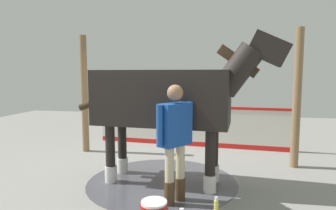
# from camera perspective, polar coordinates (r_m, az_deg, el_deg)

# --- Properties ---
(ground_plane) EXTENTS (16.00, 16.00, 0.02)m
(ground_plane) POSITION_cam_1_polar(r_m,az_deg,el_deg) (5.52, -4.00, -13.62)
(ground_plane) COLOR gray
(wet_patch) EXTENTS (2.57, 2.57, 0.00)m
(wet_patch) POSITION_cam_1_polar(r_m,az_deg,el_deg) (5.21, -1.13, -14.69)
(wet_patch) COLOR #4C4C54
(wet_patch) RESTS_ON ground
(barrier_wall) EXTENTS (4.92, 0.43, 1.04)m
(barrier_wall) POSITION_cam_1_polar(r_m,az_deg,el_deg) (7.52, 4.35, -4.38)
(barrier_wall) COLOR silver
(barrier_wall) RESTS_ON ground
(roof_post_near) EXTENTS (0.16, 0.16, 2.74)m
(roof_post_near) POSITION_cam_1_polar(r_m,az_deg,el_deg) (6.21, 23.90, 1.14)
(roof_post_near) COLOR olive
(roof_post_near) RESTS_ON ground
(roof_post_far) EXTENTS (0.16, 0.16, 2.74)m
(roof_post_far) POSITION_cam_1_polar(r_m,az_deg,el_deg) (7.15, -16.02, 2.03)
(roof_post_far) COLOR olive
(roof_post_far) RESTS_ON ground
(horse) EXTENTS (3.56, 1.06, 2.51)m
(horse) POSITION_cam_1_polar(r_m,az_deg,el_deg) (4.85, 0.11, 1.19)
(horse) COLOR black
(horse) RESTS_ON ground
(handler) EXTENTS (0.46, 0.58, 1.70)m
(handler) POSITION_cam_1_polar(r_m,az_deg,el_deg) (4.14, 1.38, -5.95)
(handler) COLOR #47331E
(handler) RESTS_ON ground
(bottle_shampoo) EXTENTS (0.06, 0.06, 0.26)m
(bottle_shampoo) POSITION_cam_1_polar(r_m,az_deg,el_deg) (4.09, 9.39, -19.10)
(bottle_shampoo) COLOR #D8CC4C
(bottle_shampoo) RESTS_ON ground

